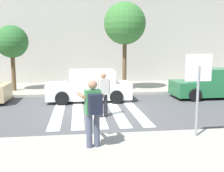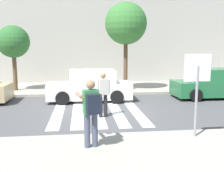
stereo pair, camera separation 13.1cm
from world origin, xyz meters
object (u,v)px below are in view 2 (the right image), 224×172
photographer_with_backpack (91,108)px  street_tree_west (13,42)px  parked_car_green (213,84)px  street_tree_center (126,24)px  pedestrian_crossing (103,92)px  stop_sign (197,77)px  parked_car_white (90,86)px

photographer_with_backpack → street_tree_west: street_tree_west is taller
parked_car_green → street_tree_center: (-4.32, 2.19, 3.25)m
street_tree_center → parked_car_green: bearing=-26.9°
street_tree_west → pedestrian_crossing: bearing=-52.4°
stop_sign → street_tree_center: street_tree_center is taller
street_tree_west → street_tree_center: street_tree_center is taller
stop_sign → parked_car_green: size_ratio=0.57×
parked_car_white → street_tree_center: (2.15, 2.19, 3.25)m
stop_sign → parked_car_green: stop_sign is taller
stop_sign → pedestrian_crossing: (-2.39, 2.88, -0.87)m
street_tree_west → street_tree_center: bearing=-6.3°
parked_car_white → street_tree_west: street_tree_west is taller
stop_sign → street_tree_center: bearing=94.3°
pedestrian_crossing → parked_car_white: 3.20m
parked_car_green → street_tree_center: bearing=153.1°
photographer_with_backpack → street_tree_west: size_ratio=0.46×
pedestrian_crossing → stop_sign: bearing=-50.4°
stop_sign → pedestrian_crossing: size_ratio=1.36×
stop_sign → parked_car_white: (-2.76, 6.05, -1.11)m
pedestrian_crossing → street_tree_west: 7.90m
photographer_with_backpack → street_tree_west: 10.45m
pedestrian_crossing → parked_car_green: bearing=27.5°
pedestrian_crossing → street_tree_west: (-4.67, 6.06, 1.97)m
parked_car_green → street_tree_west: size_ratio=1.09×
photographer_with_backpack → parked_car_green: bearing=44.5°
stop_sign → photographer_with_backpack: 3.08m
parked_car_white → street_tree_center: size_ratio=0.81×
stop_sign → street_tree_west: street_tree_west is taller
stop_sign → pedestrian_crossing: 3.84m
parked_car_green → street_tree_west: bearing=164.9°
parked_car_green → street_tree_center: size_ratio=0.81×
parked_car_white → street_tree_center: bearing=45.5°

